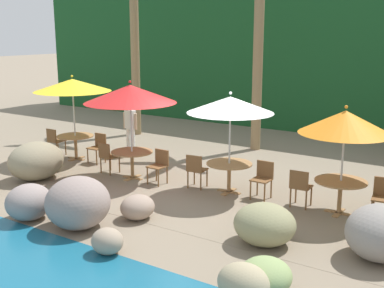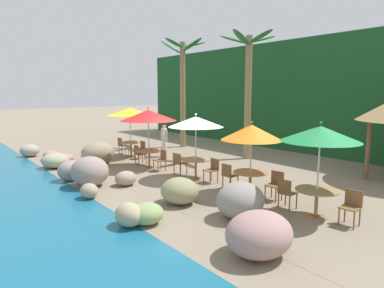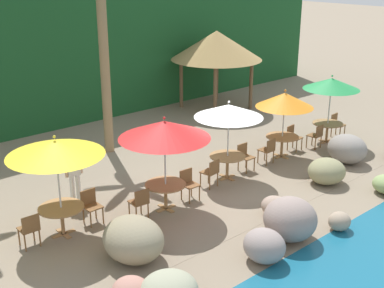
{
  "view_description": "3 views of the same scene",
  "coord_description": "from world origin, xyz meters",
  "px_view_note": "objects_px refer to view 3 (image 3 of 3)",
  "views": [
    {
      "loc": [
        5.99,
        -9.91,
        3.84
      ],
      "look_at": [
        -0.73,
        0.37,
        0.98
      ],
      "focal_mm": 45.79,
      "sensor_mm": 36.0,
      "label": 1
    },
    {
      "loc": [
        10.21,
        -7.87,
        3.25
      ],
      "look_at": [
        0.56,
        -0.15,
        1.34
      ],
      "focal_mm": 31.7,
      "sensor_mm": 36.0,
      "label": 2
    },
    {
      "loc": [
        -9.77,
        -10.09,
        6.35
      ],
      "look_at": [
        -0.63,
        0.33,
        1.32
      ],
      "focal_mm": 47.79,
      "sensor_mm": 36.0,
      "label": 3
    }
  ],
  "objects_px": {
    "dining_table_white": "(227,159)",
    "chair_green_seaward": "(336,123)",
    "chair_white_inland": "(212,171)",
    "dining_table_red": "(166,188)",
    "chair_orange_seaward": "(293,136)",
    "dining_table_green": "(327,126)",
    "chair_yellow_seaward": "(91,204)",
    "chair_yellow_inland": "(30,228)",
    "palapa_hut": "(217,46)",
    "chair_white_seaward": "(245,155)",
    "dining_table_yellow": "(62,212)",
    "palm_tree_second": "(103,39)",
    "chair_red_inland": "(140,201)",
    "waiter_in_white": "(74,170)",
    "umbrella_white": "(229,111)",
    "chair_green_inland": "(317,135)",
    "dining_table_orange": "(282,140)",
    "chair_red_seaward": "(188,182)",
    "umbrella_red": "(164,130)",
    "umbrella_yellow": "(55,148)",
    "umbrella_orange": "(285,100)",
    "chair_orange_inland": "(268,149)",
    "umbrella_green": "(332,84)"
  },
  "relations": [
    {
      "from": "umbrella_white",
      "to": "chair_red_inland",
      "type": "bearing_deg",
      "value": -173.42
    },
    {
      "from": "dining_table_red",
      "to": "umbrella_orange",
      "type": "distance_m",
      "value": 5.56
    },
    {
      "from": "chair_green_seaward",
      "to": "chair_red_inland",
      "type": "bearing_deg",
      "value": -176.99
    },
    {
      "from": "umbrella_red",
      "to": "palm_tree_second",
      "type": "relative_size",
      "value": 0.43
    },
    {
      "from": "palapa_hut",
      "to": "dining_table_white",
      "type": "bearing_deg",
      "value": -131.16
    },
    {
      "from": "dining_table_green",
      "to": "palm_tree_second",
      "type": "bearing_deg",
      "value": 145.43
    },
    {
      "from": "chair_green_inland",
      "to": "palapa_hut",
      "type": "bearing_deg",
      "value": 80.92
    },
    {
      "from": "palm_tree_second",
      "to": "chair_orange_inland",
      "type": "bearing_deg",
      "value": -53.89
    },
    {
      "from": "chair_white_inland",
      "to": "chair_yellow_inland",
      "type": "bearing_deg",
      "value": 176.59
    },
    {
      "from": "chair_white_seaward",
      "to": "dining_table_red",
      "type": "bearing_deg",
      "value": -172.47
    },
    {
      "from": "chair_yellow_inland",
      "to": "palapa_hut",
      "type": "distance_m",
      "value": 13.08
    },
    {
      "from": "chair_yellow_seaward",
      "to": "chair_green_inland",
      "type": "bearing_deg",
      "value": -3.42
    },
    {
      "from": "dining_table_yellow",
      "to": "palm_tree_second",
      "type": "bearing_deg",
      "value": 46.38
    },
    {
      "from": "dining_table_red",
      "to": "dining_table_orange",
      "type": "bearing_deg",
      "value": 4.71
    },
    {
      "from": "dining_table_white",
      "to": "chair_white_inland",
      "type": "relative_size",
      "value": 1.26
    },
    {
      "from": "dining_table_red",
      "to": "chair_orange_seaward",
      "type": "bearing_deg",
      "value": 5.85
    },
    {
      "from": "umbrella_yellow",
      "to": "dining_table_yellow",
      "type": "relative_size",
      "value": 2.33
    },
    {
      "from": "chair_red_inland",
      "to": "chair_yellow_seaward",
      "type": "bearing_deg",
      "value": 145.06
    },
    {
      "from": "chair_orange_inland",
      "to": "umbrella_green",
      "type": "relative_size",
      "value": 0.35
    },
    {
      "from": "waiter_in_white",
      "to": "chair_white_seaward",
      "type": "bearing_deg",
      "value": -15.33
    },
    {
      "from": "chair_green_inland",
      "to": "waiter_in_white",
      "type": "xyz_separation_m",
      "value": [
        -8.57,
        1.73,
        0.47
      ]
    },
    {
      "from": "umbrella_red",
      "to": "umbrella_orange",
      "type": "distance_m",
      "value": 5.39
    },
    {
      "from": "chair_red_inland",
      "to": "dining_table_white",
      "type": "height_order",
      "value": "chair_red_inland"
    },
    {
      "from": "chair_yellow_seaward",
      "to": "umbrella_red",
      "type": "relative_size",
      "value": 0.33
    },
    {
      "from": "dining_table_green",
      "to": "umbrella_white",
      "type": "bearing_deg",
      "value": 179.08
    },
    {
      "from": "dining_table_white",
      "to": "waiter_in_white",
      "type": "height_order",
      "value": "waiter_in_white"
    },
    {
      "from": "palapa_hut",
      "to": "umbrella_red",
      "type": "bearing_deg",
      "value": -141.29
    },
    {
      "from": "dining_table_red",
      "to": "chair_green_seaward",
      "type": "xyz_separation_m",
      "value": [
        8.61,
        0.47,
        -0.1
      ]
    },
    {
      "from": "dining_table_green",
      "to": "chair_yellow_seaward",
      "type": "bearing_deg",
      "value": 177.72
    },
    {
      "from": "umbrella_white",
      "to": "chair_green_seaward",
      "type": "bearing_deg",
      "value": 0.85
    },
    {
      "from": "chair_orange_seaward",
      "to": "umbrella_yellow",
      "type": "bearing_deg",
      "value": -179.75
    },
    {
      "from": "chair_white_seaward",
      "to": "chair_green_inland",
      "type": "bearing_deg",
      "value": -5.22
    },
    {
      "from": "dining_table_yellow",
      "to": "waiter_in_white",
      "type": "distance_m",
      "value": 1.73
    },
    {
      "from": "chair_yellow_inland",
      "to": "chair_white_inland",
      "type": "distance_m",
      "value": 5.46
    },
    {
      "from": "umbrella_yellow",
      "to": "chair_orange_inland",
      "type": "xyz_separation_m",
      "value": [
        7.25,
        -0.28,
        -1.75
      ]
    },
    {
      "from": "chair_yellow_inland",
      "to": "chair_green_seaward",
      "type": "height_order",
      "value": "same"
    },
    {
      "from": "chair_red_seaward",
      "to": "palm_tree_second",
      "type": "distance_m",
      "value": 5.82
    },
    {
      "from": "dining_table_white",
      "to": "palapa_hut",
      "type": "height_order",
      "value": "palapa_hut"
    },
    {
      "from": "umbrella_yellow",
      "to": "chair_yellow_seaward",
      "type": "bearing_deg",
      "value": 6.11
    },
    {
      "from": "chair_yellow_inland",
      "to": "chair_orange_seaward",
      "type": "xyz_separation_m",
      "value": [
        9.78,
        0.11,
        0.0
      ]
    },
    {
      "from": "palm_tree_second",
      "to": "dining_table_yellow",
      "type": "bearing_deg",
      "value": -133.62
    },
    {
      "from": "dining_table_white",
      "to": "chair_white_seaward",
      "type": "bearing_deg",
      "value": 5.78
    },
    {
      "from": "chair_yellow_seaward",
      "to": "chair_green_seaward",
      "type": "distance_m",
      "value": 10.49
    },
    {
      "from": "umbrella_red",
      "to": "chair_green_inland",
      "type": "bearing_deg",
      "value": 1.34
    },
    {
      "from": "chair_white_inland",
      "to": "dining_table_orange",
      "type": "bearing_deg",
      "value": 3.91
    },
    {
      "from": "palapa_hut",
      "to": "dining_table_red",
      "type": "bearing_deg",
      "value": -141.29
    },
    {
      "from": "palm_tree_second",
      "to": "chair_red_inland",
      "type": "bearing_deg",
      "value": -113.77
    },
    {
      "from": "chair_yellow_seaward",
      "to": "chair_red_seaward",
      "type": "relative_size",
      "value": 1.0
    },
    {
      "from": "umbrella_white",
      "to": "dining_table_orange",
      "type": "relative_size",
      "value": 2.23
    },
    {
      "from": "dining_table_white",
      "to": "chair_green_seaward",
      "type": "xyz_separation_m",
      "value": [
        5.9,
        0.09,
        -0.1
      ]
    }
  ]
}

